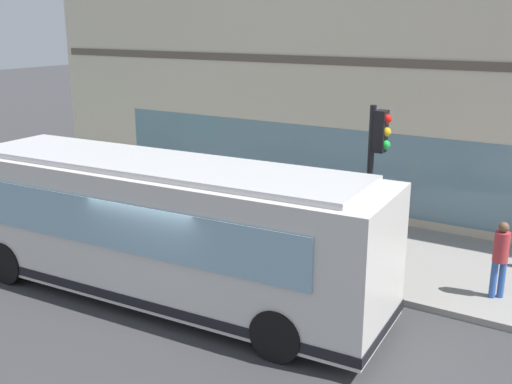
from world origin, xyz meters
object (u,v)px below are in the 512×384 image
object	(u,v)px
traffic_light_near_corner	(376,161)
pedestrian_near_hydrant	(501,255)
city_bus_nearside	(160,229)
pedestrian_near_building_entrance	(48,173)
pedestrian_by_light_pole	(323,227)
pedestrian_walking_along_curb	(343,218)

from	to	relation	value
traffic_light_near_corner	pedestrian_near_hydrant	size ratio (longest dim) A/B	2.36
city_bus_nearside	pedestrian_near_building_entrance	world-z (taller)	city_bus_nearside
pedestrian_near_building_entrance	pedestrian_by_light_pole	bearing A→B (deg)	-91.41
pedestrian_walking_along_curb	pedestrian_by_light_pole	xyz separation A→B (m)	(-1.05, 0.08, 0.04)
pedestrian_walking_along_curb	pedestrian_by_light_pole	size ratio (longest dim) A/B	0.96
traffic_light_near_corner	pedestrian_walking_along_curb	size ratio (longest dim) A/B	2.50
pedestrian_near_hydrant	pedestrian_walking_along_curb	bearing A→B (deg)	79.83
pedestrian_near_building_entrance	traffic_light_near_corner	bearing A→B (deg)	-92.46
city_bus_nearside	pedestrian_by_light_pole	bearing A→B (deg)	-37.29
city_bus_nearside	pedestrian_near_hydrant	world-z (taller)	city_bus_nearside
city_bus_nearside	pedestrian_by_light_pole	distance (m)	3.95
city_bus_nearside	pedestrian_by_light_pole	world-z (taller)	city_bus_nearside
pedestrian_near_building_entrance	pedestrian_by_light_pole	xyz separation A→B (m)	(-0.25, -10.10, 0.03)
pedestrian_by_light_pole	pedestrian_near_hydrant	bearing A→B (deg)	-84.99
pedestrian_by_light_pole	pedestrian_near_building_entrance	bearing A→B (deg)	88.59
city_bus_nearside	pedestrian_walking_along_curb	distance (m)	4.87
city_bus_nearside	pedestrian_near_hydrant	distance (m)	7.27
pedestrian_near_hydrant	pedestrian_walking_along_curb	xyz separation A→B (m)	(0.70, 3.91, -0.06)
city_bus_nearside	traffic_light_near_corner	xyz separation A→B (m)	(2.89, -3.71, 1.39)
traffic_light_near_corner	pedestrian_near_hydrant	xyz separation A→B (m)	(0.59, -2.65, -1.82)
city_bus_nearside	pedestrian_walking_along_curb	world-z (taller)	city_bus_nearside
traffic_light_near_corner	city_bus_nearside	bearing A→B (deg)	127.84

